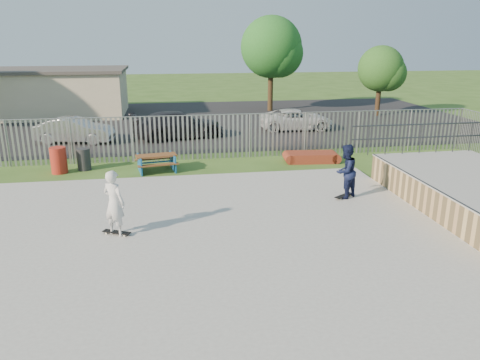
{
  "coord_description": "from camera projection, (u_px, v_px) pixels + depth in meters",
  "views": [
    {
      "loc": [
        -0.12,
        -11.55,
        5.33
      ],
      "look_at": [
        2.04,
        2.0,
        1.1
      ],
      "focal_mm": 35.0,
      "sensor_mm": 36.0,
      "label": 1
    }
  ],
  "objects": [
    {
      "name": "car_dark",
      "position": [
        178.0,
        125.0,
        25.29
      ],
      "size": [
        5.3,
        3.15,
        1.44
      ],
      "primitive_type": "imported",
      "rotation": [
        0.0,
        0.0,
        1.81
      ],
      "color": "black",
      "rests_on": "parking_lot"
    },
    {
      "name": "skateboard_a",
      "position": [
        344.0,
        196.0,
        15.69
      ],
      "size": [
        0.77,
        0.62,
        0.08
      ],
      "rotation": [
        0.0,
        0.0,
        0.6
      ],
      "color": "black",
      "rests_on": "concrete_slab"
    },
    {
      "name": "skater_white",
      "position": [
        114.0,
        203.0,
        12.51
      ],
      "size": [
        0.79,
        0.74,
        1.81
      ],
      "primitive_type": "imported",
      "rotation": [
        0.0,
        0.0,
        2.51
      ],
      "color": "silver",
      "rests_on": "concrete_slab"
    },
    {
      "name": "quarter_pipe",
      "position": [
        478.0,
        194.0,
        14.73
      ],
      "size": [
        5.5,
        7.05,
        2.19
      ],
      "color": "tan",
      "rests_on": "ground"
    },
    {
      "name": "car_silver",
      "position": [
        75.0,
        130.0,
        24.19
      ],
      "size": [
        4.16,
        2.1,
        1.31
      ],
      "primitive_type": "imported",
      "rotation": [
        0.0,
        0.0,
        1.38
      ],
      "color": "#B1B1B6",
      "rests_on": "parking_lot"
    },
    {
      "name": "skateboard_b",
      "position": [
        117.0,
        233.0,
        12.76
      ],
      "size": [
        0.81,
        0.53,
        0.08
      ],
      "rotation": [
        0.0,
        0.0,
        -0.46
      ],
      "color": "black",
      "rests_on": "concrete_slab"
    },
    {
      "name": "parking_lot",
      "position": [
        168.0,
        122.0,
        30.42
      ],
      "size": [
        40.0,
        18.0,
        0.02
      ],
      "primitive_type": "cube",
      "color": "black",
      "rests_on": "ground"
    },
    {
      "name": "building",
      "position": [
        50.0,
        92.0,
        32.53
      ],
      "size": [
        10.4,
        6.4,
        3.2
      ],
      "color": "beige",
      "rests_on": "ground"
    },
    {
      "name": "concrete_slab",
      "position": [
        176.0,
        242.0,
        12.47
      ],
      "size": [
        15.0,
        12.0,
        0.15
      ],
      "primitive_type": "cube",
      "color": "#9B9B96",
      "rests_on": "ground"
    },
    {
      "name": "tree_right",
      "position": [
        381.0,
        69.0,
        31.8
      ],
      "size": [
        3.09,
        3.09,
        4.76
      ],
      "color": "#3D2918",
      "rests_on": "ground"
    },
    {
      "name": "funbox",
      "position": [
        311.0,
        157.0,
        20.7
      ],
      "size": [
        2.13,
        1.2,
        0.41
      ],
      "rotation": [
        0.0,
        0.0,
        -0.09
      ],
      "color": "maroon",
      "rests_on": "ground"
    },
    {
      "name": "car_white",
      "position": [
        296.0,
        119.0,
        27.58
      ],
      "size": [
        4.44,
        2.19,
        1.21
      ],
      "primitive_type": "imported",
      "rotation": [
        0.0,
        0.0,
        1.53
      ],
      "color": "silver",
      "rests_on": "parking_lot"
    },
    {
      "name": "trash_bin_grey",
      "position": [
        84.0,
        159.0,
        19.34
      ],
      "size": [
        0.54,
        0.54,
        0.91
      ],
      "primitive_type": "cylinder",
      "color": "#262628",
      "rests_on": "ground"
    },
    {
      "name": "trash_bin_red",
      "position": [
        59.0,
        160.0,
        18.89
      ],
      "size": [
        0.64,
        0.64,
        1.06
      ],
      "primitive_type": "cylinder",
      "color": "#A02518",
      "rests_on": "ground"
    },
    {
      "name": "ground",
      "position": [
        177.0,
        245.0,
        12.49
      ],
      "size": [
        120.0,
        120.0,
        0.0
      ],
      "primitive_type": "plane",
      "color": "#37591E",
      "rests_on": "ground"
    },
    {
      "name": "picnic_table",
      "position": [
        156.0,
        163.0,
        19.21
      ],
      "size": [
        1.82,
        1.59,
        0.69
      ],
      "rotation": [
        0.0,
        0.0,
        0.16
      ],
      "color": "brown",
      "rests_on": "ground"
    },
    {
      "name": "skater_navy",
      "position": [
        345.0,
        171.0,
        15.43
      ],
      "size": [
        1.12,
        1.07,
        1.81
      ],
      "primitive_type": "imported",
      "rotation": [
        0.0,
        0.0,
        3.75
      ],
      "color": "#12193A",
      "rests_on": "concrete_slab"
    },
    {
      "name": "tree_mid",
      "position": [
        271.0,
        47.0,
        33.57
      ],
      "size": [
        4.4,
        4.4,
        6.79
      ],
      "color": "#422F1A",
      "rests_on": "ground"
    },
    {
      "name": "fence",
      "position": [
        200.0,
        163.0,
        16.68
      ],
      "size": [
        26.04,
        16.02,
        2.0
      ],
      "color": "gray",
      "rests_on": "ground"
    }
  ]
}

